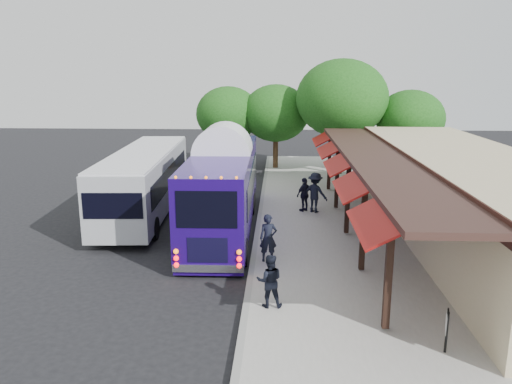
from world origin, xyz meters
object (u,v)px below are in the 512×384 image
(city_bus, at_px, (145,179))
(ped_c, at_px, (305,194))
(ped_a, at_px, (268,238))
(sign_board, at_px, (447,325))
(ped_d, at_px, (315,193))
(coach_bus, at_px, (224,185))
(ped_b, at_px, (269,281))

(city_bus, bearing_deg, ped_c, -1.76)
(ped_a, distance_m, sign_board, 7.29)
(ped_c, bearing_deg, sign_board, 62.14)
(ped_a, bearing_deg, ped_c, 70.19)
(ped_d, bearing_deg, coach_bus, 60.58)
(ped_c, xyz_separation_m, sign_board, (2.81, -12.53, -0.12))
(coach_bus, xyz_separation_m, city_bus, (-4.09, 2.28, -0.27))
(city_bus, distance_m, ped_d, 8.25)
(coach_bus, relative_size, ped_d, 5.96)
(city_bus, bearing_deg, ped_b, -61.39)
(ped_b, height_order, ped_c, ped_c)
(sign_board, bearing_deg, coach_bus, 139.57)
(ped_a, bearing_deg, coach_bus, 109.32)
(coach_bus, relative_size, ped_c, 6.97)
(coach_bus, distance_m, sign_board, 12.00)
(ped_b, distance_m, ped_c, 10.40)
(coach_bus, height_order, ped_a, coach_bus)
(sign_board, bearing_deg, ped_c, 119.50)
(city_bus, relative_size, ped_a, 6.79)
(coach_bus, distance_m, ped_b, 8.18)
(coach_bus, xyz_separation_m, ped_c, (3.65, 2.47, -0.99))
(coach_bus, height_order, sign_board, coach_bus)
(city_bus, bearing_deg, coach_bus, -32.34)
(coach_bus, xyz_separation_m, ped_b, (2.17, -7.82, -1.04))
(coach_bus, xyz_separation_m, ped_d, (4.14, 2.32, -0.85))
(coach_bus, relative_size, ped_a, 6.75)
(city_bus, distance_m, ped_a, 8.99)
(city_bus, height_order, sign_board, city_bus)
(ped_d, relative_size, sign_board, 1.85)
(city_bus, distance_m, ped_c, 7.77)
(ped_a, xyz_separation_m, ped_d, (2.09, 6.57, 0.11))
(ped_b, height_order, ped_d, ped_d)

